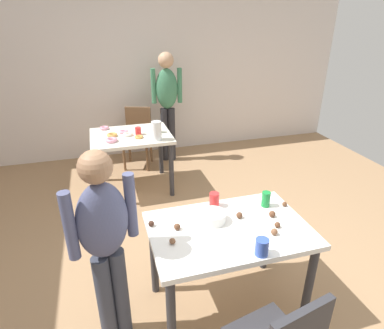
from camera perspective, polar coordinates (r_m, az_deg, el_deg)
ground_plane at (r=3.02m, az=5.51°, el=-19.63°), size 6.40×6.40×0.00m
wall_back at (r=5.31m, az=-7.05°, el=15.90°), size 6.40×0.10×2.60m
dining_table_near at (r=2.40m, az=6.43°, el=-13.03°), size 1.12×0.74×0.75m
dining_table_far at (r=4.17m, az=-10.57°, el=3.72°), size 0.98×0.79×0.75m
chair_far_table at (r=4.94m, az=-9.49°, el=5.41°), size 0.51×0.51×0.87m
person_girl_near at (r=2.12m, az=-15.02°, el=-12.37°), size 0.45×0.30×1.44m
person_adult_far at (r=4.91m, az=-4.40°, el=11.62°), size 0.46×0.25×1.64m
mixing_bowl at (r=2.37m, az=3.68°, el=-9.14°), size 0.19×0.19×0.07m
soda_can at (r=2.59m, az=12.83°, el=-5.94°), size 0.07×0.07×0.12m
fork_near at (r=2.42m, az=11.37°, el=-9.87°), size 0.17×0.02×0.01m
cup_near_0 at (r=2.54m, az=3.92°, el=-6.17°), size 0.08×0.08×0.11m
cup_near_1 at (r=2.12m, az=12.27°, el=-13.94°), size 0.08×0.08×0.11m
cake_ball_0 at (r=2.49m, az=13.89°, el=-8.43°), size 0.05×0.05×0.05m
cake_ball_1 at (r=2.43m, az=8.30°, el=-8.80°), size 0.05×0.05×0.05m
cake_ball_2 at (r=2.35m, az=-7.16°, el=-10.25°), size 0.04×0.04×0.04m
cake_ball_3 at (r=2.65m, az=15.91°, el=-6.69°), size 0.04×0.04×0.04m
cake_ball_4 at (r=2.32m, az=14.24°, el=-11.36°), size 0.05×0.05×0.05m
cake_ball_5 at (r=2.30m, az=-2.62°, el=-10.85°), size 0.05×0.05×0.05m
cake_ball_6 at (r=2.39m, az=14.75°, el=-10.19°), size 0.04×0.04×0.04m
cake_ball_7 at (r=2.18m, az=-3.45°, el=-13.26°), size 0.04×0.04×0.04m
pitcher_far at (r=3.86m, az=-6.24°, el=5.88°), size 0.12×0.12×0.23m
cup_far_0 at (r=4.10m, az=-9.42°, el=5.82°), size 0.07×0.07×0.09m
cup_far_1 at (r=4.14m, az=-5.93°, el=6.36°), size 0.07×0.07×0.11m
donut_far_0 at (r=4.11m, az=-13.83°, el=5.05°), size 0.13×0.13×0.04m
donut_far_1 at (r=4.10m, az=-11.15°, el=5.23°), size 0.12×0.12×0.03m
donut_far_2 at (r=3.94m, az=-13.95°, el=4.19°), size 0.14×0.14×0.04m
donut_far_3 at (r=4.40m, az=-15.13°, el=6.21°), size 0.12×0.12×0.04m
donut_far_4 at (r=3.99m, az=-9.29°, el=4.82°), size 0.10×0.10×0.03m
donut_far_5 at (r=4.20m, az=-11.91°, el=5.66°), size 0.11×0.11×0.03m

